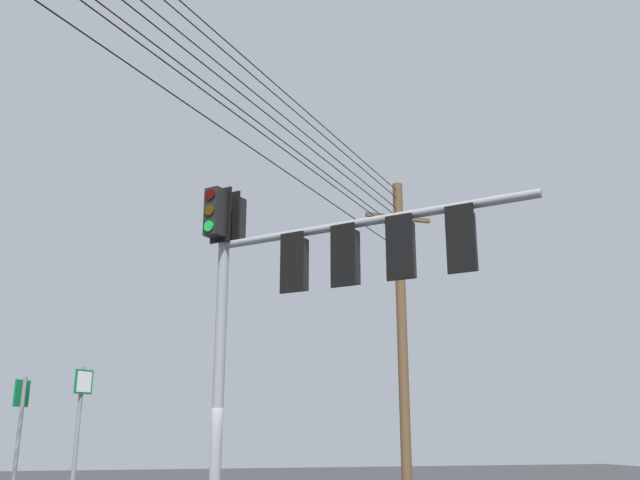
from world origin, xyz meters
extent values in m
cylinder|color=gray|center=(-0.68, -0.78, 2.92)|extent=(0.20, 0.20, 5.84)
cylinder|color=gray|center=(-2.65, -2.85, 5.40)|extent=(4.04, 4.24, 0.14)
cube|color=black|center=(-0.46, -0.98, 5.95)|extent=(0.42, 0.42, 0.90)
cube|color=black|center=(-0.59, -0.87, 5.95)|extent=(0.33, 0.35, 1.04)
cylinder|color=#360503|center=(-0.34, -1.10, 6.25)|extent=(0.16, 0.17, 0.20)
cylinder|color=#3C2703|center=(-0.34, -1.10, 5.95)|extent=(0.16, 0.17, 0.20)
cylinder|color=green|center=(-0.34, -1.10, 5.65)|extent=(0.16, 0.17, 0.20)
cube|color=black|center=(-0.90, -0.57, 5.95)|extent=(0.42, 0.42, 0.90)
cube|color=black|center=(-0.77, -0.69, 5.95)|extent=(0.33, 0.35, 1.04)
cylinder|color=#360503|center=(-1.02, -0.45, 6.25)|extent=(0.16, 0.17, 0.20)
cylinder|color=#3C2703|center=(-1.02, -0.45, 5.95)|extent=(0.16, 0.17, 0.20)
cylinder|color=green|center=(-1.02, -0.45, 5.65)|extent=(0.16, 0.17, 0.20)
cube|color=black|center=(-1.77, -1.92, 4.85)|extent=(0.42, 0.42, 0.90)
cube|color=black|center=(-1.90, -1.81, 4.85)|extent=(0.33, 0.35, 1.04)
cylinder|color=#360503|center=(-1.65, -2.03, 5.15)|extent=(0.16, 0.17, 0.20)
cylinder|color=#3C2703|center=(-1.65, -2.03, 4.85)|extent=(0.16, 0.17, 0.20)
cylinder|color=green|center=(-1.65, -2.03, 4.55)|extent=(0.16, 0.17, 0.20)
cube|color=black|center=(-2.45, -2.63, 4.85)|extent=(0.42, 0.42, 0.90)
cube|color=black|center=(-2.57, -2.51, 4.85)|extent=(0.34, 0.34, 1.04)
cylinder|color=#360503|center=(-2.33, -2.75, 5.15)|extent=(0.16, 0.16, 0.20)
cylinder|color=#3C2703|center=(-2.33, -2.75, 4.85)|extent=(0.16, 0.16, 0.20)
cylinder|color=green|center=(-2.33, -2.75, 4.55)|extent=(0.16, 0.16, 0.20)
cube|color=black|center=(-3.13, -3.35, 4.85)|extent=(0.42, 0.42, 0.90)
cube|color=black|center=(-3.25, -3.23, 4.85)|extent=(0.33, 0.35, 1.04)
cylinder|color=#360503|center=(-3.00, -3.46, 5.15)|extent=(0.16, 0.17, 0.20)
cylinder|color=#3C2703|center=(-3.00, -3.46, 4.85)|extent=(0.16, 0.17, 0.20)
cylinder|color=green|center=(-3.00, -3.46, 4.55)|extent=(0.16, 0.17, 0.20)
cube|color=black|center=(-3.80, -4.06, 4.85)|extent=(0.42, 0.42, 0.90)
cube|color=black|center=(-3.93, -3.94, 4.85)|extent=(0.33, 0.35, 1.04)
cylinder|color=#360503|center=(-3.68, -4.17, 5.15)|extent=(0.16, 0.17, 0.20)
cylinder|color=#3C2703|center=(-3.68, -4.17, 4.85)|extent=(0.16, 0.17, 0.20)
cylinder|color=green|center=(-3.68, -4.17, 4.55)|extent=(0.16, 0.17, 0.20)
cylinder|color=brown|center=(6.06, -6.71, 4.79)|extent=(0.30, 0.30, 9.58)
cube|color=brown|center=(6.06, -6.71, 8.47)|extent=(0.33, 2.16, 0.12)
cylinder|color=slate|center=(-1.07, 1.45, 1.56)|extent=(0.07, 0.07, 3.12)
cube|color=#0C7238|center=(-1.10, 1.42, 2.88)|extent=(0.26, 0.26, 0.39)
cube|color=white|center=(-1.11, 1.41, 2.88)|extent=(0.20, 0.21, 0.33)
cylinder|color=slate|center=(-0.28, 2.44, 1.50)|extent=(0.07, 0.07, 3.00)
cube|color=#0C7238|center=(-0.26, 2.47, 2.73)|extent=(0.31, 0.20, 0.44)
cube|color=white|center=(-0.25, 2.49, 2.73)|extent=(0.24, 0.16, 0.38)
cylinder|color=black|center=(-1.35, -0.18, 7.69)|extent=(14.84, 13.08, 0.47)
cylinder|color=black|center=(-1.35, -0.18, 8.18)|extent=(14.84, 13.08, 0.47)
cylinder|color=black|center=(-1.35, -0.18, 8.36)|extent=(14.84, 13.08, 0.47)
cylinder|color=black|center=(-1.35, -0.18, 8.70)|extent=(14.84, 13.08, 0.47)
cylinder|color=black|center=(-1.35, -0.18, 8.96)|extent=(14.84, 13.08, 0.47)
cylinder|color=black|center=(-1.35, -0.18, 9.32)|extent=(14.84, 13.08, 0.47)
cylinder|color=black|center=(-1.35, -0.18, 9.57)|extent=(14.84, 13.08, 0.47)
camera|label=1|loc=(-12.80, 0.34, 2.10)|focal=38.14mm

